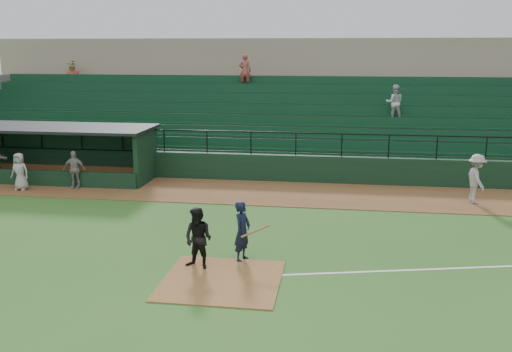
# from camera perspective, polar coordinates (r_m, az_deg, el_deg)

# --- Properties ---
(ground) EXTENTS (90.00, 90.00, 0.00)m
(ground) POSITION_cam_1_polar(r_m,az_deg,el_deg) (15.56, -2.74, -9.12)
(ground) COLOR #2C5A1D
(ground) RESTS_ON ground
(warning_track) EXTENTS (40.00, 4.00, 0.03)m
(warning_track) POSITION_cam_1_polar(r_m,az_deg,el_deg) (23.07, 1.09, -1.71)
(warning_track) COLOR brown
(warning_track) RESTS_ON ground
(home_plate_dirt) EXTENTS (3.00, 3.00, 0.03)m
(home_plate_dirt) POSITION_cam_1_polar(r_m,az_deg,el_deg) (14.65, -3.51, -10.51)
(home_plate_dirt) COLOR brown
(home_plate_dirt) RESTS_ON ground
(stadium_structure) EXTENTS (38.00, 13.08, 6.40)m
(stadium_structure) POSITION_cam_1_polar(r_m,az_deg,el_deg) (30.94, 3.13, 6.32)
(stadium_structure) COLOR black
(stadium_structure) RESTS_ON ground
(dugout) EXTENTS (8.90, 3.20, 2.42)m
(dugout) POSITION_cam_1_polar(r_m,az_deg,el_deg) (27.21, -19.28, 2.65)
(dugout) COLOR black
(dugout) RESTS_ON ground
(batter_at_plate) EXTENTS (1.08, 0.73, 1.71)m
(batter_at_plate) POSITION_cam_1_polar(r_m,az_deg,el_deg) (15.65, -1.39, -5.63)
(batter_at_plate) COLOR black
(batter_at_plate) RESTS_ON ground
(umpire) EXTENTS (0.98, 0.86, 1.69)m
(umpire) POSITION_cam_1_polar(r_m,az_deg,el_deg) (15.18, -5.88, -6.34)
(umpire) COLOR black
(umpire) RESTS_ON ground
(runner) EXTENTS (0.88, 1.31, 1.89)m
(runner) POSITION_cam_1_polar(r_m,az_deg,el_deg) (22.90, 21.46, -0.26)
(runner) COLOR #9B9691
(runner) RESTS_ON warning_track
(dugout_player_a) EXTENTS (0.98, 0.49, 1.60)m
(dugout_player_a) POSITION_cam_1_polar(r_m,az_deg,el_deg) (24.83, -17.98, 0.64)
(dugout_player_a) COLOR gray
(dugout_player_a) RESTS_ON warning_track
(dugout_player_b) EXTENTS (0.79, 0.53, 1.56)m
(dugout_player_b) POSITION_cam_1_polar(r_m,az_deg,el_deg) (25.31, -22.86, 0.43)
(dugout_player_b) COLOR #ACA6A1
(dugout_player_b) RESTS_ON warning_track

